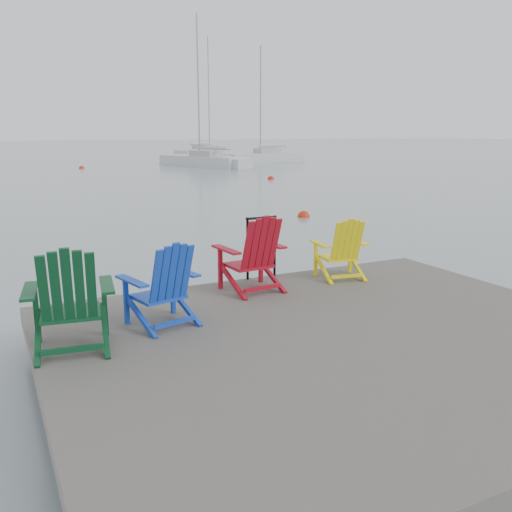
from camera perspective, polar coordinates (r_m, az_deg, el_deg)
name	(u,v)px	position (r m, az deg, el deg)	size (l,w,h in m)	color
ground	(345,379)	(5.99, 9.32, -12.66)	(400.00, 400.00, 0.00)	gray
dock	(346,349)	(5.85, 9.44, -9.58)	(6.00, 5.00, 1.40)	#322F2C
handrail	(261,241)	(7.78, 0.56, 1.58)	(0.48, 0.04, 0.90)	black
chair_green	(69,299)	(5.44, -19.07, -4.26)	(0.92, 0.86, 1.05)	#0A391D
chair_blue	(163,284)	(5.92, -9.72, -2.91)	(0.86, 0.81, 0.94)	#113AB2
chair_red	(253,254)	(7.11, -0.27, 0.26)	(0.86, 0.80, 1.02)	maroon
chair_yellow	(342,248)	(7.84, 9.03, 0.80)	(0.80, 0.75, 0.89)	yellow
sailboat_near	(204,162)	(43.25, -5.54, 9.84)	(4.76, 8.64, 11.58)	#BDBCC1
sailboat_mid	(207,153)	(63.30, -5.13, 10.78)	(9.25, 8.01, 13.30)	silver
sailboat_far	(264,158)	(49.33, 0.86, 10.26)	(7.46, 2.81, 10.20)	#BABABE
buoy_a	(304,217)	(17.01, 5.04, 4.12)	(0.39, 0.39, 0.39)	red
buoy_c	(271,179)	(30.92, 1.56, 8.07)	(0.38, 0.38, 0.38)	red
buoy_d	(82,169)	(42.43, -17.87, 8.76)	(0.41, 0.41, 0.41)	red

